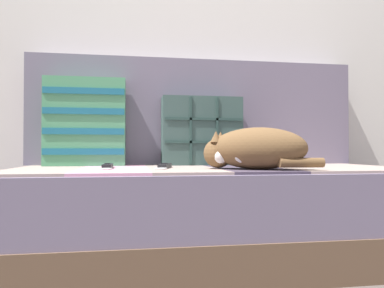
{
  "coord_description": "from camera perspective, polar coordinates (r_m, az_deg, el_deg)",
  "views": [
    {
      "loc": [
        -0.35,
        -1.52,
        0.47
      ],
      "look_at": [
        -0.09,
        0.03,
        0.5
      ],
      "focal_mm": 35.0,
      "sensor_mm": 36.0,
      "label": 1
    }
  ],
  "objects": [
    {
      "name": "throw_pillow_quilted",
      "position": [
        1.89,
        1.46,
        1.97
      ],
      "size": [
        0.4,
        0.14,
        0.34
      ],
      "color": "#38514C",
      "rests_on": "couch"
    },
    {
      "name": "ground_plane",
      "position": [
        1.62,
        3.55,
        -17.77
      ],
      "size": [
        14.0,
        14.0,
        0.0
      ],
      "primitive_type": "plane",
      "color": "#564C47"
    },
    {
      "name": "throw_pillow_striped",
      "position": [
        1.87,
        -15.9,
        3.21
      ],
      "size": [
        0.37,
        0.14,
        0.42
      ],
      "color": "#4C9366",
      "rests_on": "couch"
    },
    {
      "name": "sofa_backrest",
      "position": [
        2.04,
        0.51,
        4.79
      ],
      "size": [
        1.72,
        0.14,
        0.56
      ],
      "color": "slate",
      "rests_on": "couch"
    },
    {
      "name": "game_remote_far",
      "position": [
        1.56,
        -4.2,
        -3.36
      ],
      "size": [
        0.09,
        0.21,
        0.02
      ],
      "color": "black",
      "rests_on": "couch"
    },
    {
      "name": "sleeping_cat",
      "position": [
        1.46,
        9.15,
        -0.8
      ],
      "size": [
        0.42,
        0.34,
        0.16
      ],
      "color": "brown",
      "rests_on": "couch"
    },
    {
      "name": "couch",
      "position": [
        1.68,
        2.7,
        -10.33
      ],
      "size": [
        1.76,
        0.88,
        0.4
      ],
      "color": "brown",
      "rests_on": "ground_plane"
    },
    {
      "name": "wall_behind",
      "position": [
        2.26,
        0.05,
        19.22
      ],
      "size": [
        6.0,
        0.06,
        2.5
      ],
      "color": "silver",
      "rests_on": "ground_plane"
    },
    {
      "name": "game_remote_near",
      "position": [
        1.57,
        -12.74,
        -3.31
      ],
      "size": [
        0.05,
        0.2,
        0.02
      ],
      "color": "black",
      "rests_on": "couch"
    }
  ]
}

